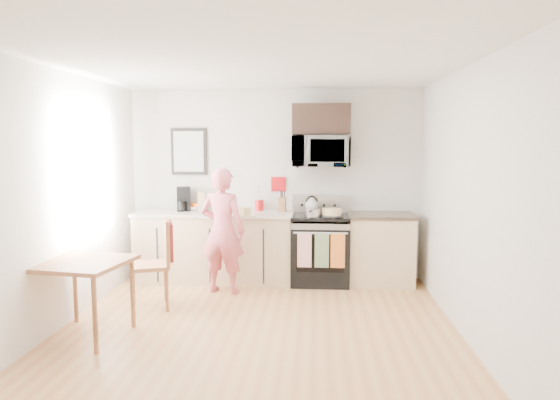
# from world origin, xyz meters

# --- Properties ---
(floor) EXTENTS (4.60, 4.60, 0.00)m
(floor) POSITION_xyz_m (0.00, 0.00, 0.00)
(floor) COLOR #AF7443
(floor) RESTS_ON ground
(back_wall) EXTENTS (4.00, 0.04, 2.60)m
(back_wall) POSITION_xyz_m (0.00, 2.30, 1.30)
(back_wall) COLOR silver
(back_wall) RESTS_ON floor
(front_wall) EXTENTS (4.00, 0.04, 2.60)m
(front_wall) POSITION_xyz_m (0.00, -2.30, 1.30)
(front_wall) COLOR silver
(front_wall) RESTS_ON floor
(left_wall) EXTENTS (0.04, 4.60, 2.60)m
(left_wall) POSITION_xyz_m (-2.00, 0.00, 1.30)
(left_wall) COLOR silver
(left_wall) RESTS_ON floor
(right_wall) EXTENTS (0.04, 4.60, 2.60)m
(right_wall) POSITION_xyz_m (2.00, 0.00, 1.30)
(right_wall) COLOR silver
(right_wall) RESTS_ON floor
(ceiling) EXTENTS (4.00, 4.60, 0.04)m
(ceiling) POSITION_xyz_m (0.00, 0.00, 2.60)
(ceiling) COLOR white
(ceiling) RESTS_ON back_wall
(window) EXTENTS (0.06, 1.40, 1.50)m
(window) POSITION_xyz_m (-1.96, 0.80, 1.55)
(window) COLOR white
(window) RESTS_ON left_wall
(cabinet_left) EXTENTS (2.10, 0.60, 0.90)m
(cabinet_left) POSITION_xyz_m (-0.80, 2.00, 0.45)
(cabinet_left) COLOR tan
(cabinet_left) RESTS_ON floor
(countertop_left) EXTENTS (2.14, 0.64, 0.04)m
(countertop_left) POSITION_xyz_m (-0.80, 2.00, 0.92)
(countertop_left) COLOR beige
(countertop_left) RESTS_ON cabinet_left
(cabinet_right) EXTENTS (0.84, 0.60, 0.90)m
(cabinet_right) POSITION_xyz_m (1.43, 2.00, 0.45)
(cabinet_right) COLOR tan
(cabinet_right) RESTS_ON floor
(countertop_right) EXTENTS (0.88, 0.64, 0.04)m
(countertop_right) POSITION_xyz_m (1.43, 2.00, 0.92)
(countertop_right) COLOR black
(countertop_right) RESTS_ON cabinet_right
(range) EXTENTS (0.76, 0.70, 1.16)m
(range) POSITION_xyz_m (0.63, 1.98, 0.44)
(range) COLOR black
(range) RESTS_ON floor
(microwave) EXTENTS (0.76, 0.51, 0.42)m
(microwave) POSITION_xyz_m (0.63, 2.08, 1.76)
(microwave) COLOR #A5A6AA
(microwave) RESTS_ON back_wall
(upper_cabinet) EXTENTS (0.76, 0.35, 0.40)m
(upper_cabinet) POSITION_xyz_m (0.63, 2.12, 2.18)
(upper_cabinet) COLOR black
(upper_cabinet) RESTS_ON back_wall
(wall_art) EXTENTS (0.50, 0.04, 0.65)m
(wall_art) POSITION_xyz_m (-1.20, 2.28, 1.75)
(wall_art) COLOR black
(wall_art) RESTS_ON back_wall
(wall_trivet) EXTENTS (0.20, 0.02, 0.20)m
(wall_trivet) POSITION_xyz_m (0.05, 2.28, 1.30)
(wall_trivet) COLOR #A40E12
(wall_trivet) RESTS_ON back_wall
(person) EXTENTS (0.64, 0.49, 1.57)m
(person) POSITION_xyz_m (-0.58, 1.45, 0.79)
(person) COLOR #B43149
(person) RESTS_ON floor
(dining_table) EXTENTS (0.80, 0.80, 0.75)m
(dining_table) POSITION_xyz_m (-1.65, -0.08, 0.66)
(dining_table) COLOR brown
(dining_table) RESTS_ON floor
(chair) EXTENTS (0.58, 0.55, 1.01)m
(chair) POSITION_xyz_m (-1.16, 0.84, 0.65)
(chair) COLOR brown
(chair) RESTS_ON floor
(knife_block) EXTENTS (0.10, 0.13, 0.20)m
(knife_block) POSITION_xyz_m (0.12, 2.10, 1.04)
(knife_block) COLOR brown
(knife_block) RESTS_ON countertop_left
(utensil_crock) EXTENTS (0.12, 0.12, 0.35)m
(utensil_crock) POSITION_xyz_m (-0.21, 2.19, 1.08)
(utensil_crock) COLOR #A40E12
(utensil_crock) RESTS_ON countertop_left
(fruit_bowl) EXTENTS (0.31, 0.31, 0.11)m
(fruit_bowl) POSITION_xyz_m (-1.10, 2.16, 0.98)
(fruit_bowl) COLOR white
(fruit_bowl) RESTS_ON countertop_left
(milk_carton) EXTENTS (0.12, 0.12, 0.26)m
(milk_carton) POSITION_xyz_m (-1.00, 2.12, 1.07)
(milk_carton) COLOR tan
(milk_carton) RESTS_ON countertop_left
(coffee_maker) EXTENTS (0.24, 0.29, 0.32)m
(coffee_maker) POSITION_xyz_m (-1.25, 2.11, 1.09)
(coffee_maker) COLOR black
(coffee_maker) RESTS_ON countertop_left
(bread_bag) EXTENTS (0.30, 0.26, 0.10)m
(bread_bag) POSITION_xyz_m (-0.42, 1.80, 0.99)
(bread_bag) COLOR #DFBD75
(bread_bag) RESTS_ON countertop_left
(cake) EXTENTS (0.31, 0.31, 0.10)m
(cake) POSITION_xyz_m (0.77, 1.81, 0.97)
(cake) COLOR black
(cake) RESTS_ON range
(kettle) EXTENTS (0.18, 0.18, 0.23)m
(kettle) POSITION_xyz_m (0.51, 2.18, 1.02)
(kettle) COLOR white
(kettle) RESTS_ON range
(pot) EXTENTS (0.20, 0.33, 0.10)m
(pot) POSITION_xyz_m (0.53, 1.79, 0.98)
(pot) COLOR #A5A6AA
(pot) RESTS_ON range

